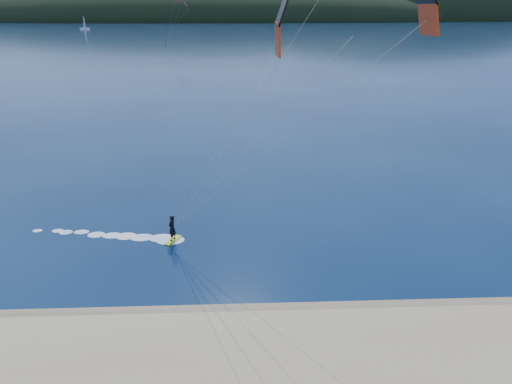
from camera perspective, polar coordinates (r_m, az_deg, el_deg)
The scene contains 5 objects.
wet_sand at distance 24.24m, azimuth -3.10°, elevation -16.02°, with size 220.00×2.50×0.10m.
headland at distance 759.96m, azimuth -2.51°, elevation 21.14°, with size 1200.00×310.00×140.00m.
kitesurfer_near at distance 23.01m, azimuth 10.88°, elevation 17.91°, with size 24.88×8.78×17.16m.
kitesurfer_far at distance 224.72m, azimuth -9.73°, elevation 22.14°, with size 12.57×5.67×18.49m.
sailboat at distance 431.26m, azimuth -21.15°, elevation 19.02°, with size 8.03×5.08×11.27m.
Camera 1 is at (0.48, -14.52, 15.07)m, focal length 31.13 mm.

